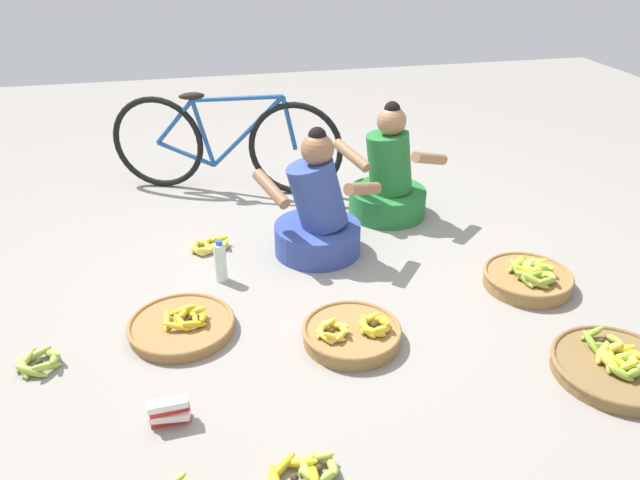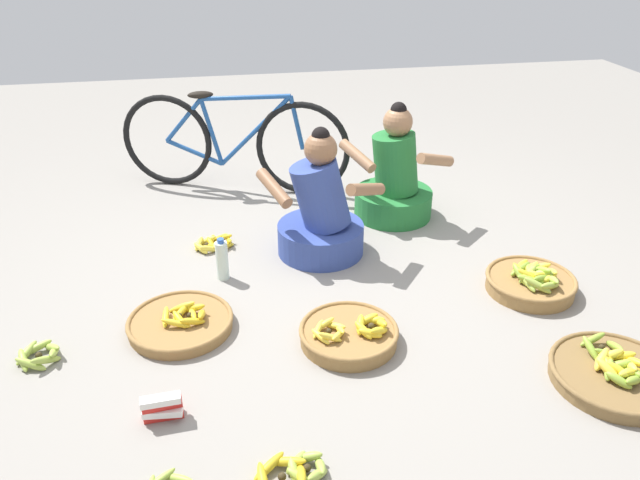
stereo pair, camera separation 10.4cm
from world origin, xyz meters
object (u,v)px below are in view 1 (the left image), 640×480
object	(u,v)px
loose_bananas_back_left	(304,474)
loose_bananas_near_vendor	(39,361)
banana_basket_back_center	(182,325)
loose_bananas_front_center	(210,245)
vendor_woman_behind	(388,180)
vendor_woman_front	(317,215)
bicycle_leaning	(225,144)
banana_basket_front_right	(352,333)
banana_basket_back_right	(528,277)
banana_basket_front_left	(616,366)
packet_carton_stack	(169,412)
water_bottle	(220,262)

from	to	relation	value
loose_bananas_back_left	loose_bananas_near_vendor	world-z (taller)	loose_bananas_near_vendor
banana_basket_back_center	loose_bananas_front_center	xyz separation A→B (m)	(0.19, 0.82, -0.01)
vendor_woman_behind	loose_bananas_back_left	bearing A→B (deg)	-115.65
vendor_woman_front	bicycle_leaning	size ratio (longest dim) A/B	0.49
bicycle_leaning	banana_basket_front_right	distance (m)	2.05
vendor_woman_behind	bicycle_leaning	bearing A→B (deg)	146.98
vendor_woman_front	banana_basket_back_right	size ratio (longest dim) A/B	1.62
banana_basket_front_left	vendor_woman_front	bearing A→B (deg)	127.10
banana_basket_front_right	banana_basket_back_center	bearing A→B (deg)	161.89
loose_bananas_front_center	loose_bananas_near_vendor	bearing A→B (deg)	-131.30
loose_bananas_back_left	packet_carton_stack	size ratio (longest dim) A/B	1.82
vendor_woman_front	loose_bananas_front_center	world-z (taller)	vendor_woman_front
loose_bananas_back_left	loose_bananas_near_vendor	distance (m)	1.37
loose_bananas_near_vendor	loose_bananas_back_left	bearing A→B (deg)	-40.09
vendor_woman_front	water_bottle	world-z (taller)	vendor_woman_front
bicycle_leaning	banana_basket_back_center	size ratio (longest dim) A/B	3.06
vendor_woman_front	packet_carton_stack	distance (m)	1.56
loose_bananas_near_vendor	packet_carton_stack	xyz separation A→B (m)	(0.58, -0.49, 0.03)
banana_basket_back_right	banana_basket_front_left	world-z (taller)	banana_basket_back_right
banana_basket_back_center	water_bottle	distance (m)	0.51
banana_basket_front_left	loose_bananas_near_vendor	world-z (taller)	banana_basket_front_left
vendor_woman_front	loose_bananas_back_left	xyz separation A→B (m)	(-0.42, -1.66, -0.22)
vendor_woman_front	bicycle_leaning	bearing A→B (deg)	112.37
water_bottle	packet_carton_stack	world-z (taller)	water_bottle
bicycle_leaning	loose_bananas_near_vendor	xyz separation A→B (m)	(-1.03, -1.85, -0.33)
vendor_woman_front	vendor_woman_behind	distance (m)	0.71
banana_basket_back_center	banana_basket_front_left	xyz separation A→B (m)	(1.88, -0.75, 0.01)
loose_bananas_front_center	packet_carton_stack	bearing A→B (deg)	-99.98
banana_basket_front_right	loose_bananas_near_vendor	distance (m)	1.45
vendor_woman_front	loose_bananas_near_vendor	size ratio (longest dim) A/B	3.49
banana_basket_back_right	bicycle_leaning	bearing A→B (deg)	130.89
loose_bananas_back_left	water_bottle	distance (m)	1.47
bicycle_leaning	water_bottle	size ratio (longest dim) A/B	6.40
bicycle_leaning	vendor_woman_behind	bearing A→B (deg)	-33.02
banana_basket_back_right	loose_bananas_near_vendor	size ratio (longest dim) A/B	2.15
banana_basket_back_center	loose_bananas_back_left	size ratio (longest dim) A/B	1.75
bicycle_leaning	banana_basket_front_left	bearing A→B (deg)	-58.77
vendor_woman_front	banana_basket_front_left	world-z (taller)	vendor_woman_front
bicycle_leaning	banana_basket_back_right	size ratio (longest dim) A/B	3.32
banana_basket_front_left	loose_bananas_near_vendor	size ratio (longest dim) A/B	2.52
loose_bananas_near_vendor	loose_bananas_front_center	world-z (taller)	loose_bananas_near_vendor
banana_basket_back_center	banana_basket_front_left	size ratio (longest dim) A/B	0.92
vendor_woman_behind	vendor_woman_front	bearing A→B (deg)	-144.42
vendor_woman_behind	banana_basket_back_right	distance (m)	1.17
banana_basket_front_left	banana_basket_back_right	bearing A→B (deg)	90.89
banana_basket_back_right	packet_carton_stack	size ratio (longest dim) A/B	2.93
loose_bananas_front_center	vendor_woman_behind	bearing A→B (deg)	11.30
loose_bananas_front_center	packet_carton_stack	world-z (taller)	packet_carton_stack
banana_basket_front_left	loose_bananas_front_center	xyz separation A→B (m)	(-1.70, 1.57, -0.02)
banana_basket_back_right	loose_bananas_back_left	distance (m)	1.79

